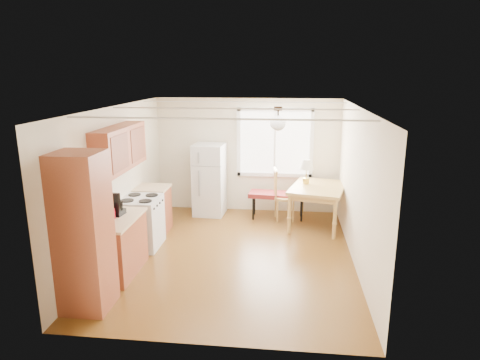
# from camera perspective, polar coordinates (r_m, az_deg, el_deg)

# --- Properties ---
(room_shell) EXTENTS (4.60, 5.60, 2.62)m
(room_shell) POSITION_cam_1_polar(r_m,az_deg,el_deg) (7.01, -0.91, -0.61)
(room_shell) COLOR #4E2E10
(room_shell) RESTS_ON ground
(kitchen_run) EXTENTS (0.65, 3.40, 2.20)m
(kitchen_run) POSITION_cam_1_polar(r_m,az_deg,el_deg) (6.97, -15.76, -4.78)
(kitchen_run) COLOR brown
(kitchen_run) RESTS_ON ground
(window_unit) EXTENTS (1.64, 0.05, 1.51)m
(window_unit) POSITION_cam_1_polar(r_m,az_deg,el_deg) (9.32, 4.68, 4.97)
(window_unit) COLOR white
(window_unit) RESTS_ON room_shell
(pendant_light) EXTENTS (0.26, 0.26, 0.40)m
(pendant_light) POSITION_cam_1_polar(r_m,az_deg,el_deg) (7.17, 5.07, 7.69)
(pendant_light) COLOR black
(pendant_light) RESTS_ON room_shell
(refrigerator) EXTENTS (0.68, 0.69, 1.55)m
(refrigerator) POSITION_cam_1_polar(r_m,az_deg,el_deg) (9.28, -4.10, 0.05)
(refrigerator) COLOR silver
(refrigerator) RESTS_ON ground
(bench) EXTENTS (1.24, 0.56, 0.56)m
(bench) POSITION_cam_1_polar(r_m,az_deg,el_deg) (9.09, 5.05, -2.10)
(bench) COLOR maroon
(bench) RESTS_ON ground
(dining_table) EXTENTS (1.29, 1.53, 0.83)m
(dining_table) POSITION_cam_1_polar(r_m,az_deg,el_deg) (8.66, 10.35, -1.49)
(dining_table) COLOR #AB8441
(dining_table) RESTS_ON ground
(chair) EXTENTS (0.50, 0.49, 1.10)m
(chair) POSITION_cam_1_polar(r_m,az_deg,el_deg) (8.94, 5.32, -1.47)
(chair) COLOR #AB8441
(chair) RESTS_ON ground
(table_lamp) EXTENTS (0.29, 0.29, 0.50)m
(table_lamp) POSITION_cam_1_polar(r_m,az_deg,el_deg) (8.72, 8.86, 1.82)
(table_lamp) COLOR gold
(table_lamp) RESTS_ON dining_table
(coffee_maker) EXTENTS (0.22, 0.26, 0.38)m
(coffee_maker) POSITION_cam_1_polar(r_m,az_deg,el_deg) (6.84, -16.16, -3.45)
(coffee_maker) COLOR black
(coffee_maker) RESTS_ON kitchen_run
(kettle) EXTENTS (0.11, 0.11, 0.21)m
(kettle) POSITION_cam_1_polar(r_m,az_deg,el_deg) (6.71, -16.75, -4.30)
(kettle) COLOR red
(kettle) RESTS_ON kitchen_run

